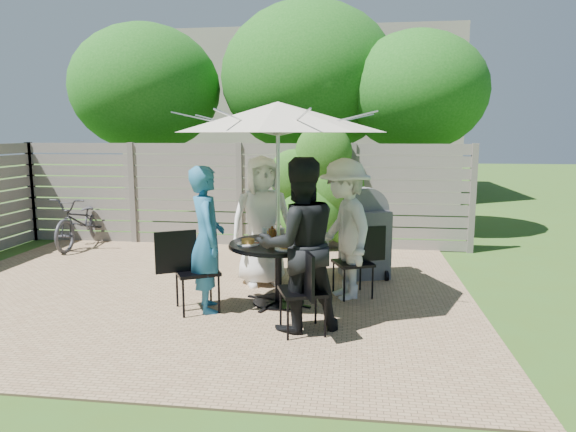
# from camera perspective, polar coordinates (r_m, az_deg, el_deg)

# --- Properties ---
(backyard_envelope) EXTENTS (60.00, 60.00, 5.00)m
(backyard_envelope) POSITION_cam_1_polar(r_m,az_deg,el_deg) (16.30, 0.67, 11.27)
(backyard_envelope) COLOR #38571B
(backyard_envelope) RESTS_ON ground
(patio_table) EXTENTS (1.50, 1.50, 0.75)m
(patio_table) POSITION_cam_1_polar(r_m,az_deg,el_deg) (6.06, -1.09, -5.06)
(patio_table) COLOR black
(patio_table) RESTS_ON ground
(umbrella) EXTENTS (3.21, 3.21, 2.36)m
(umbrella) POSITION_cam_1_polar(r_m,az_deg,el_deg) (5.88, -1.14, 10.92)
(umbrella) COLOR silver
(umbrella) RESTS_ON ground
(chair_back) EXTENTS (0.62, 0.73, 0.96)m
(chair_back) POSITION_cam_1_polar(r_m,az_deg,el_deg) (7.03, -3.10, -5.03)
(chair_back) COLOR black
(chair_back) RESTS_ON ground
(person_back) EXTENTS (0.99, 0.84, 1.73)m
(person_back) POSITION_cam_1_polar(r_m,az_deg,el_deg) (6.78, -2.88, -0.58)
(person_back) COLOR white
(person_back) RESTS_ON ground
(chair_left) EXTENTS (0.72, 0.62, 0.95)m
(chair_left) POSITION_cam_1_polar(r_m,az_deg,el_deg) (5.96, -10.18, -7.80)
(chair_left) COLOR black
(chair_left) RESTS_ON ground
(person_left) EXTENTS (0.61, 0.71, 1.66)m
(person_left) POSITION_cam_1_polar(r_m,az_deg,el_deg) (5.84, -9.00, -2.61)
(person_left) COLOR #20618D
(person_left) RESTS_ON ground
(chair_front) EXTENTS (0.55, 0.69, 0.90)m
(chair_front) POSITION_cam_1_polar(r_m,az_deg,el_deg) (5.24, 1.64, -10.21)
(chair_front) COLOR black
(chair_front) RESTS_ON ground
(person_front) EXTENTS (1.06, 0.96, 1.78)m
(person_front) POSITION_cam_1_polar(r_m,az_deg,el_deg) (5.20, 1.24, -3.28)
(person_front) COLOR black
(person_front) RESTS_ON ground
(chair_right) EXTENTS (0.68, 0.56, 0.88)m
(chair_right) POSITION_cam_1_polar(r_m,az_deg,el_deg) (6.43, 7.32, -6.65)
(chair_right) COLOR black
(chair_right) RESTS_ON ground
(person_right) EXTENTS (1.03, 1.27, 1.72)m
(person_right) POSITION_cam_1_polar(r_m,az_deg,el_deg) (6.25, 6.29, -1.52)
(person_right) COLOR silver
(person_right) RESTS_ON ground
(plate_back) EXTENTS (0.26, 0.26, 0.06)m
(plate_back) POSITION_cam_1_polar(r_m,az_deg,el_deg) (6.35, -1.92, -2.10)
(plate_back) COLOR white
(plate_back) RESTS_ON patio_table
(plate_left) EXTENTS (0.26, 0.26, 0.06)m
(plate_left) POSITION_cam_1_polar(r_m,az_deg,el_deg) (5.92, -4.47, -2.93)
(plate_left) COLOR white
(plate_left) RESTS_ON patio_table
(plate_front) EXTENTS (0.26, 0.26, 0.06)m
(plate_front) POSITION_cam_1_polar(r_m,az_deg,el_deg) (5.66, -0.16, -3.47)
(plate_front) COLOR white
(plate_front) RESTS_ON patio_table
(plate_right) EXTENTS (0.26, 0.26, 0.06)m
(plate_right) POSITION_cam_1_polar(r_m,az_deg,el_deg) (6.10, 2.18, -2.55)
(plate_right) COLOR white
(plate_right) RESTS_ON patio_table
(glass_back) EXTENTS (0.07, 0.07, 0.14)m
(glass_back) POSITION_cam_1_polar(r_m,az_deg,el_deg) (6.22, -2.64, -1.91)
(glass_back) COLOR silver
(glass_back) RESTS_ON patio_table
(glass_front) EXTENTS (0.07, 0.07, 0.14)m
(glass_front) POSITION_cam_1_polar(r_m,az_deg,el_deg) (5.78, 0.57, -2.76)
(glass_front) COLOR silver
(glass_front) RESTS_ON patio_table
(glass_right) EXTENTS (0.07, 0.07, 0.14)m
(glass_right) POSITION_cam_1_polar(r_m,az_deg,el_deg) (6.16, 0.99, -2.00)
(glass_right) COLOR silver
(glass_right) RESTS_ON patio_table
(syrup_jug) EXTENTS (0.09, 0.09, 0.16)m
(syrup_jug) POSITION_cam_1_polar(r_m,az_deg,el_deg) (6.03, -1.77, -2.16)
(syrup_jug) COLOR #59280C
(syrup_jug) RESTS_ON patio_table
(coffee_cup) EXTENTS (0.08, 0.08, 0.12)m
(coffee_cup) POSITION_cam_1_polar(r_m,az_deg,el_deg) (6.23, -0.72, -1.97)
(coffee_cup) COLOR #C6B293
(coffee_cup) RESTS_ON patio_table
(bicycle) EXTENTS (0.65, 1.76, 0.92)m
(bicycle) POSITION_cam_1_polar(r_m,az_deg,el_deg) (9.89, -21.90, -0.53)
(bicycle) COLOR #333338
(bicycle) RESTS_ON ground
(bbq_grill) EXTENTS (0.74, 0.64, 1.28)m
(bbq_grill) POSITION_cam_1_polar(r_m,az_deg,el_deg) (7.24, 8.52, -2.33)
(bbq_grill) COLOR #59595E
(bbq_grill) RESTS_ON ground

